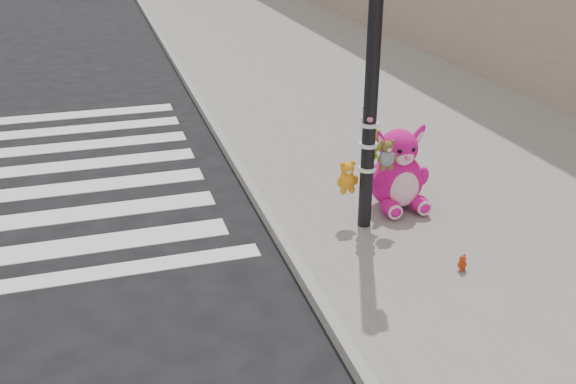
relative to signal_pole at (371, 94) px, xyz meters
name	(u,v)px	position (x,y,z in m)	size (l,w,h in m)	color
ground	(172,366)	(-2.60, -1.82, -1.79)	(120.00, 120.00, 0.00)	black
sidewalk_near	(324,67)	(2.40, 8.18, -1.72)	(7.00, 80.00, 0.14)	slate
curb_edge	(184,77)	(-1.05, 8.18, -1.72)	(0.12, 80.00, 0.15)	gray
signal_pole	(371,94)	(0.00, 0.00, 0.00)	(0.69, 0.49, 4.00)	black
pink_bunny	(398,174)	(0.59, 0.35, -1.20)	(0.78, 0.81, 1.11)	#D61284
red_teddy	(462,263)	(0.59, -1.32, -1.55)	(0.13, 0.09, 0.19)	#B63212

